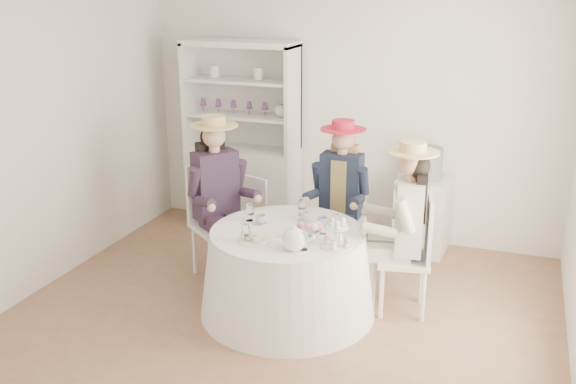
% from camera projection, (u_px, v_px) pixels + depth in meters
% --- Properties ---
extents(ground, '(4.50, 4.50, 0.00)m').
position_uv_depth(ground, '(284.00, 312.00, 5.46)').
color(ground, brown).
rests_on(ground, ground).
extents(wall_back, '(4.50, 0.00, 4.50)m').
position_uv_depth(wall_back, '(350.00, 113.00, 6.82)').
color(wall_back, white).
rests_on(wall_back, ground).
extents(wall_front, '(4.50, 0.00, 4.50)m').
position_uv_depth(wall_front, '(145.00, 257.00, 3.25)').
color(wall_front, white).
rests_on(wall_front, ground).
extents(wall_left, '(0.00, 4.50, 4.50)m').
position_uv_depth(wall_left, '(50.00, 137.00, 5.77)').
color(wall_left, white).
rests_on(wall_left, ground).
extents(tea_table, '(1.48, 1.48, 0.73)m').
position_uv_depth(tea_table, '(288.00, 272.00, 5.37)').
color(tea_table, white).
rests_on(tea_table, ground).
extents(hutch, '(1.38, 0.84, 2.09)m').
position_uv_depth(hutch, '(244.00, 163.00, 7.18)').
color(hutch, silver).
rests_on(hutch, ground).
extents(side_table, '(0.54, 0.54, 0.78)m').
position_uv_depth(side_table, '(423.00, 215.00, 6.61)').
color(side_table, silver).
rests_on(side_table, ground).
extents(hatbox, '(0.43, 0.43, 0.32)m').
position_uv_depth(hatbox, '(426.00, 163.00, 6.44)').
color(hatbox, black).
rests_on(hatbox, side_table).
extents(guest_left, '(0.66, 0.63, 1.54)m').
position_uv_depth(guest_left, '(217.00, 189.00, 5.89)').
color(guest_left, silver).
rests_on(guest_left, ground).
extents(guest_mid, '(0.53, 0.56, 1.48)m').
position_uv_depth(guest_mid, '(341.00, 188.00, 6.01)').
color(guest_mid, silver).
rests_on(guest_mid, ground).
extents(guest_right, '(0.59, 0.56, 1.48)m').
position_uv_depth(guest_right, '(405.00, 219.00, 5.24)').
color(guest_right, silver).
rests_on(guest_right, ground).
extents(spare_chair, '(0.45, 0.45, 0.86)m').
position_uv_depth(spare_chair, '(261.00, 212.00, 6.48)').
color(spare_chair, silver).
rests_on(spare_chair, ground).
extents(teacup_a, '(0.11, 0.11, 0.07)m').
position_uv_depth(teacup_a, '(261.00, 220.00, 5.39)').
color(teacup_a, white).
rests_on(teacup_a, tea_table).
extents(teacup_b, '(0.09, 0.09, 0.07)m').
position_uv_depth(teacup_b, '(304.00, 217.00, 5.46)').
color(teacup_b, white).
rests_on(teacup_b, tea_table).
extents(teacup_c, '(0.12, 0.12, 0.08)m').
position_uv_depth(teacup_c, '(323.00, 223.00, 5.33)').
color(teacup_c, white).
rests_on(teacup_c, tea_table).
extents(flower_bowl, '(0.27, 0.27, 0.05)m').
position_uv_depth(flower_bowl, '(310.00, 233.00, 5.14)').
color(flower_bowl, white).
rests_on(flower_bowl, tea_table).
extents(flower_arrangement, '(0.18, 0.18, 0.07)m').
position_uv_depth(flower_arrangement, '(311.00, 228.00, 5.10)').
color(flower_arrangement, pink).
rests_on(flower_arrangement, tea_table).
extents(table_teapot, '(0.26, 0.19, 0.20)m').
position_uv_depth(table_teapot, '(294.00, 239.00, 4.87)').
color(table_teapot, white).
rests_on(table_teapot, tea_table).
extents(sandwich_plate, '(0.28, 0.28, 0.06)m').
position_uv_depth(sandwich_plate, '(256.00, 239.00, 5.05)').
color(sandwich_plate, white).
rests_on(sandwich_plate, tea_table).
extents(cupcake_stand, '(0.24, 0.24, 0.22)m').
position_uv_depth(cupcake_stand, '(337.00, 237.00, 4.92)').
color(cupcake_stand, white).
rests_on(cupcake_stand, tea_table).
extents(stemware_set, '(0.85, 0.82, 0.15)m').
position_uv_depth(stemware_set, '(288.00, 222.00, 5.23)').
color(stemware_set, white).
rests_on(stemware_set, tea_table).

